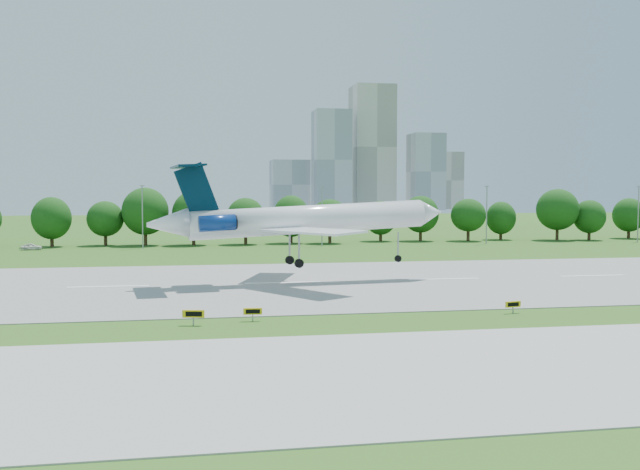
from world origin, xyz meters
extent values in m
plane|color=#285516|center=(0.00, 0.00, 0.00)|extent=(600.00, 600.00, 0.00)
cube|color=gray|center=(0.00, 25.00, 0.04)|extent=(400.00, 45.00, 0.08)
cube|color=#ADADA8|center=(0.00, -18.00, 0.04)|extent=(400.00, 23.00, 0.08)
cylinder|color=#382314|center=(-20.00, 92.00, 1.80)|extent=(0.70, 0.70, 3.60)
sphere|color=#0F360D|center=(-20.00, 92.00, 6.20)|extent=(8.40, 8.40, 8.40)
cylinder|color=#382314|center=(20.00, 92.00, 1.80)|extent=(0.70, 0.70, 3.60)
sphere|color=#0F360D|center=(20.00, 92.00, 6.20)|extent=(8.40, 8.40, 8.40)
cylinder|color=#382314|center=(60.00, 92.00, 1.80)|extent=(0.70, 0.70, 3.60)
sphere|color=#0F360D|center=(60.00, 92.00, 6.20)|extent=(8.40, 8.40, 8.40)
cylinder|color=gray|center=(-20.00, 82.00, 6.00)|extent=(0.24, 0.24, 12.00)
cube|color=gray|center=(-20.00, 82.00, 12.10)|extent=(0.90, 0.25, 0.18)
cylinder|color=gray|center=(15.00, 82.00, 6.00)|extent=(0.24, 0.24, 12.00)
cube|color=gray|center=(15.00, 82.00, 12.10)|extent=(0.90, 0.25, 0.18)
cylinder|color=gray|center=(50.00, 82.00, 6.00)|extent=(0.24, 0.24, 12.00)
cube|color=gray|center=(50.00, 82.00, 12.10)|extent=(0.90, 0.25, 0.18)
cylinder|color=gray|center=(85.00, 82.00, 6.00)|extent=(0.24, 0.24, 12.00)
cube|color=gray|center=(85.00, 82.00, 12.10)|extent=(0.90, 0.25, 0.18)
cube|color=#B2B2B7|center=(75.00, 380.00, 31.00)|extent=(22.00, 22.00, 62.00)
cube|color=beige|center=(105.00, 395.00, 40.00)|extent=(26.00, 26.00, 80.00)
cube|color=#B2B2B7|center=(135.00, 375.00, 24.00)|extent=(20.00, 20.00, 48.00)
cube|color=beige|center=(158.00, 400.00, 19.00)|extent=(18.00, 18.00, 38.00)
cube|color=#B2B2B7|center=(52.00, 405.00, 16.00)|extent=(24.00, 24.00, 32.00)
cylinder|color=white|center=(3.19, 25.00, 7.57)|extent=(28.87, 6.99, 4.54)
cone|color=white|center=(18.86, 27.03, 8.25)|extent=(3.59, 3.71, 3.46)
cone|color=white|center=(-13.24, 22.87, 7.25)|extent=(5.10, 3.91, 3.52)
cube|color=white|center=(2.34, 18.17, 6.55)|extent=(10.66, 13.01, 0.44)
cube|color=white|center=(0.63, 31.39, 6.55)|extent=(8.29, 13.24, 0.44)
cube|color=#041F33|center=(-10.03, 23.29, 10.96)|extent=(5.05, 1.12, 6.48)
cube|color=#041F33|center=(-10.98, 23.16, 13.68)|extent=(4.19, 9.36, 0.34)
cylinder|color=navy|center=(-7.83, 21.08, 7.37)|extent=(4.27, 2.32, 1.98)
cylinder|color=navy|center=(-8.46, 25.99, 7.37)|extent=(4.27, 2.32, 1.98)
cylinder|color=gray|center=(14.52, 26.47, 4.24)|extent=(0.19, 0.19, 3.33)
cylinder|color=black|center=(14.52, 26.47, 2.57)|extent=(0.89, 0.39, 0.86)
cylinder|color=gray|center=(1.57, 22.68, 4.24)|extent=(0.23, 0.23, 3.33)
cylinder|color=black|center=(1.57, 22.68, 2.57)|extent=(1.09, 0.56, 1.05)
cylinder|color=gray|center=(1.03, 26.83, 4.24)|extent=(0.23, 0.23, 3.33)
cylinder|color=black|center=(1.03, 26.83, 2.57)|extent=(1.09, 0.56, 1.05)
cube|color=gray|center=(-10.49, -0.40, 0.39)|extent=(0.13, 0.13, 0.78)
cube|color=yellow|center=(-10.49, -0.40, 0.95)|extent=(1.78, 0.57, 0.61)
cube|color=black|center=(-10.52, -0.52, 0.95)|extent=(1.31, 0.30, 0.39)
cube|color=gray|center=(-5.62, 0.64, 0.34)|extent=(0.11, 0.11, 0.69)
cube|color=yellow|center=(-5.62, 0.64, 0.83)|extent=(1.58, 0.30, 0.54)
cube|color=black|center=(-5.63, 0.54, 0.83)|extent=(1.17, 0.11, 0.34)
cube|color=gray|center=(17.51, 0.52, 0.33)|extent=(0.11, 0.11, 0.66)
cube|color=yellow|center=(17.51, 0.52, 0.81)|extent=(1.53, 0.44, 0.52)
cube|color=black|center=(17.53, 0.41, 0.81)|extent=(1.13, 0.22, 0.33)
imported|color=silver|center=(-40.35, 82.24, 0.64)|extent=(3.93, 2.03, 1.28)
camera|label=1|loc=(-10.43, -58.29, 10.69)|focal=40.00mm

